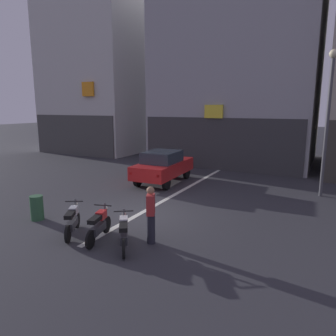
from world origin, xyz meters
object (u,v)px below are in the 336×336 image
(person_by_motorcycles, at_px, (151,215))
(trash_bin, at_px, (37,208))
(motorcycle_silver_row_leftmost, at_px, (72,220))
(street_lamp, at_px, (329,108))
(motorcycle_red_row_left_mid, at_px, (99,225))
(car_red_crossing_near, at_px, (163,166))
(motorcycle_white_row_centre, at_px, (124,232))

(person_by_motorcycles, bearing_deg, trash_bin, -177.74)
(motorcycle_silver_row_leftmost, xyz_separation_m, person_by_motorcycles, (2.43, 0.58, 0.40))
(street_lamp, height_order, motorcycle_silver_row_leftmost, street_lamp)
(motorcycle_red_row_left_mid, bearing_deg, motorcycle_silver_row_leftmost, -176.31)
(trash_bin, bearing_deg, motorcycle_red_row_left_mid, -6.40)
(car_red_crossing_near, height_order, trash_bin, car_red_crossing_near)
(person_by_motorcycles, bearing_deg, motorcycle_silver_row_leftmost, -166.67)
(motorcycle_silver_row_leftmost, bearing_deg, car_red_crossing_near, 96.08)
(car_red_crossing_near, bearing_deg, motorcycle_white_row_centre, -69.60)
(street_lamp, height_order, motorcycle_white_row_centre, street_lamp)
(motorcycle_silver_row_leftmost, distance_m, trash_bin, 2.07)
(motorcycle_silver_row_leftmost, xyz_separation_m, trash_bin, (-2.04, 0.40, -0.03))
(motorcycle_white_row_centre, bearing_deg, motorcycle_red_row_left_mid, 173.53)
(motorcycle_silver_row_leftmost, distance_m, motorcycle_white_row_centre, 1.93)
(motorcycle_silver_row_leftmost, xyz_separation_m, motorcycle_white_row_centre, (1.93, -0.05, 0.00))
(street_lamp, bearing_deg, car_red_crossing_near, -172.35)
(car_red_crossing_near, distance_m, street_lamp, 7.93)
(car_red_crossing_near, height_order, motorcycle_silver_row_leftmost, car_red_crossing_near)
(car_red_crossing_near, relative_size, person_by_motorcycles, 2.50)
(car_red_crossing_near, xyz_separation_m, person_by_motorcycles, (3.20, -6.63, -0.03))
(street_lamp, xyz_separation_m, motorcycle_silver_row_leftmost, (-6.55, -8.19, -3.32))
(motorcycle_red_row_left_mid, distance_m, motorcycle_white_row_centre, 0.97)
(motorcycle_silver_row_leftmost, relative_size, person_by_motorcycles, 0.88)
(motorcycle_white_row_centre, relative_size, person_by_motorcycles, 0.85)
(street_lamp, relative_size, person_by_motorcycles, 3.67)
(street_lamp, bearing_deg, trash_bin, -137.79)
(street_lamp, xyz_separation_m, motorcycle_red_row_left_mid, (-5.59, -8.13, -3.32))
(car_red_crossing_near, distance_m, motorcycle_white_row_centre, 7.75)
(motorcycle_red_row_left_mid, bearing_deg, motorcycle_white_row_centre, -6.47)
(car_red_crossing_near, xyz_separation_m, motorcycle_red_row_left_mid, (1.74, -7.14, -0.43))
(street_lamp, bearing_deg, motorcycle_red_row_left_mid, -124.49)
(street_lamp, relative_size, motorcycle_white_row_centre, 4.33)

